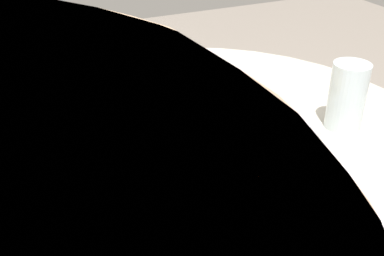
# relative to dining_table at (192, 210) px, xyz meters

# --- Properties ---
(dining_table) EXTENTS (0.95, 0.95, 0.71)m
(dining_table) POSITION_rel_dining_table_xyz_m (0.00, 0.00, 0.00)
(dining_table) COLOR beige
(dining_table) RESTS_ON ground_plane
(pizza_plate) EXTENTS (0.32, 0.32, 0.01)m
(pizza_plate) POSITION_rel_dining_table_xyz_m (-0.00, -0.01, 0.17)
(pizza_plate) COLOR white
(pizza_plate) RESTS_ON dining_table
(breakfast_pizza) EXTENTS (0.27, 0.27, 0.05)m
(breakfast_pizza) POSITION_rel_dining_table_xyz_m (-0.00, -0.00, 0.19)
(breakfast_pizza) COLOR #D4B35D
(breakfast_pizza) RESTS_ON pizza_plate
(bread_plate) EXTENTS (0.18, 0.18, 0.01)m
(bread_plate) POSITION_rel_dining_table_xyz_m (-0.12, 0.25, 0.17)
(bread_plate) COLOR white
(bread_plate) RESTS_ON dining_table
(napkin) EXTENTS (0.21, 0.22, 0.00)m
(napkin) POSITION_rel_dining_table_xyz_m (0.22, 0.22, 0.17)
(napkin) COLOR white
(napkin) RESTS_ON dining_table
(knife) EXTENTS (0.12, 0.15, 0.00)m
(knife) POSITION_rel_dining_table_xyz_m (0.20, 0.21, 0.17)
(knife) COLOR silver
(knife) RESTS_ON napkin
(water_glass) EXTENTS (0.07, 0.07, 0.13)m
(water_glass) POSITION_rel_dining_table_xyz_m (-0.28, 0.08, 0.23)
(water_glass) COLOR silver
(water_glass) RESTS_ON dining_table
(salt_shaker) EXTENTS (0.03, 0.03, 0.06)m
(salt_shaker) POSITION_rel_dining_table_xyz_m (-0.16, 0.13, 0.20)
(salt_shaker) COLOR white
(salt_shaker) RESTS_ON dining_table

